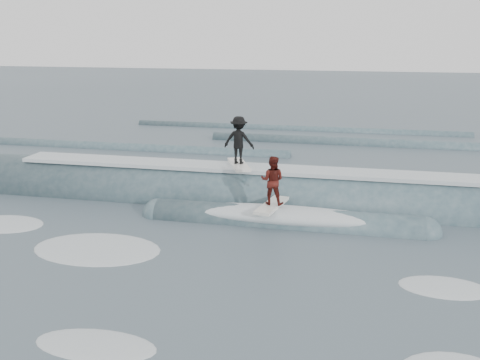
# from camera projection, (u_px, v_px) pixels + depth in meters

# --- Properties ---
(ground) EXTENTS (160.00, 160.00, 0.00)m
(ground) POSITION_uv_depth(u_px,v_px,m) (200.00, 268.00, 14.64)
(ground) COLOR #394A53
(ground) RESTS_ON ground
(breaking_wave) EXTENTS (23.55, 4.08, 2.60)m
(breaking_wave) POSITION_uv_depth(u_px,v_px,m) (250.00, 202.00, 20.18)
(breaking_wave) COLOR #334B56
(breaking_wave) RESTS_ON ground
(surfer_black) EXTENTS (1.28, 2.06, 1.88)m
(surfer_black) POSITION_uv_depth(u_px,v_px,m) (239.00, 142.00, 19.92)
(surfer_black) COLOR white
(surfer_black) RESTS_ON ground
(surfer_red) EXTENTS (0.93, 2.07, 1.74)m
(surfer_red) POSITION_uv_depth(u_px,v_px,m) (272.00, 183.00, 17.75)
(surfer_red) COLOR silver
(surfer_red) RESTS_ON ground
(whitewater) EXTENTS (16.12, 7.58, 0.10)m
(whitewater) POSITION_uv_depth(u_px,v_px,m) (161.00, 277.00, 14.12)
(whitewater) COLOR silver
(whitewater) RESTS_ON ground
(far_swells) EXTENTS (38.83, 8.65, 0.80)m
(far_swells) POSITION_uv_depth(u_px,v_px,m) (277.00, 142.00, 31.37)
(far_swells) COLOR #334B56
(far_swells) RESTS_ON ground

